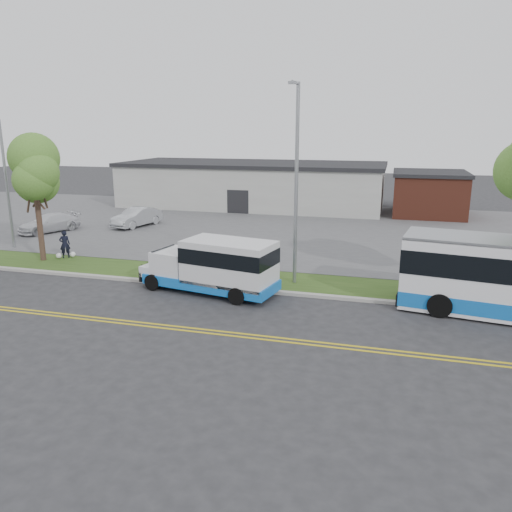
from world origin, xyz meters
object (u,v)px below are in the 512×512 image
(parked_car_a, at_px, (137,217))
(parked_car_b, at_px, (49,223))
(tree_west, at_px, (34,173))
(streetlight_near, at_px, (296,179))
(streetlight_far, at_px, (5,179))
(pedestrian, at_px, (65,244))
(shuttle_bus, at_px, (217,265))

(parked_car_a, relative_size, parked_car_b, 0.98)
(tree_west, distance_m, parked_car_b, 9.73)
(parked_car_a, bearing_deg, streetlight_near, -22.90)
(streetlight_near, relative_size, streetlight_far, 1.19)
(parked_car_b, bearing_deg, streetlight_near, 3.22)
(streetlight_near, xyz_separation_m, pedestrian, (-14.05, 1.27, -4.31))
(tree_west, xyz_separation_m, pedestrian, (0.95, 0.80, -4.20))
(parked_car_a, bearing_deg, tree_west, -76.78)
(streetlight_near, relative_size, shuttle_bus, 1.36)
(shuttle_bus, relative_size, parked_car_a, 1.57)
(pedestrian, distance_m, parked_car_a, 10.03)
(shuttle_bus, distance_m, parked_car_a, 17.78)
(streetlight_far, relative_size, parked_car_b, 1.77)
(streetlight_far, bearing_deg, shuttle_bus, -17.40)
(streetlight_far, distance_m, pedestrian, 6.25)
(streetlight_far, xyz_separation_m, shuttle_bus, (15.76, -4.94, -3.10))
(streetlight_near, xyz_separation_m, parked_car_a, (-14.77, 11.27, -4.40))
(parked_car_b, bearing_deg, streetlight_far, -54.60)
(streetlight_far, xyz_separation_m, parked_car_a, (4.23, 8.59, -3.64))
(tree_west, height_order, streetlight_far, streetlight_far)
(streetlight_far, bearing_deg, streetlight_near, -8.05)
(streetlight_near, relative_size, parked_car_b, 2.10)
(streetlight_near, distance_m, streetlight_far, 19.20)
(streetlight_near, distance_m, pedestrian, 14.75)
(shuttle_bus, xyz_separation_m, pedestrian, (-10.81, 3.52, -0.46))
(pedestrian, bearing_deg, streetlight_near, 136.93)
(tree_west, distance_m, shuttle_bus, 12.64)
(streetlight_near, distance_m, shuttle_bus, 5.52)
(tree_west, bearing_deg, parked_car_b, 124.99)
(shuttle_bus, height_order, parked_car_a, shuttle_bus)
(streetlight_near, height_order, streetlight_far, streetlight_near)
(streetlight_near, distance_m, parked_car_b, 21.85)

